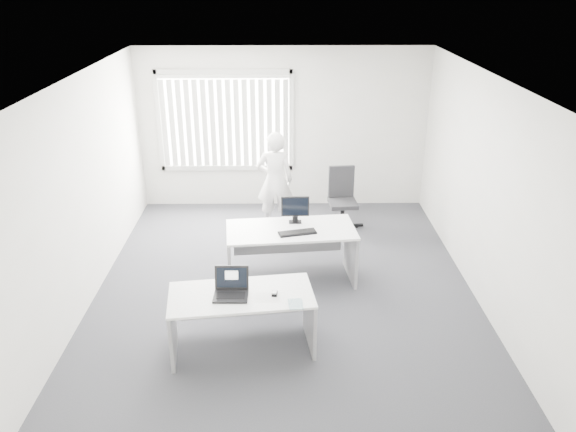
{
  "coord_description": "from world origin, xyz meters",
  "views": [
    {
      "loc": [
        -0.04,
        -6.53,
        3.93
      ],
      "look_at": [
        0.05,
        0.15,
        1.0
      ],
      "focal_mm": 35.0,
      "sensor_mm": 36.0,
      "label": 1
    }
  ],
  "objects_px": {
    "desk_far": "(291,243)",
    "office_chair": "(342,209)",
    "person": "(275,181)",
    "monitor": "(295,210)",
    "laptop": "(230,286)",
    "desk_near": "(242,310)"
  },
  "relations": [
    {
      "from": "person",
      "to": "monitor",
      "type": "relative_size",
      "value": 4.33
    },
    {
      "from": "desk_far",
      "to": "office_chair",
      "type": "xyz_separation_m",
      "value": [
        0.87,
        1.74,
        -0.25
      ]
    },
    {
      "from": "laptop",
      "to": "person",
      "type": "bearing_deg",
      "value": 83.52
    },
    {
      "from": "desk_near",
      "to": "office_chair",
      "type": "bearing_deg",
      "value": 58.98
    },
    {
      "from": "desk_far",
      "to": "monitor",
      "type": "bearing_deg",
      "value": 67.73
    },
    {
      "from": "desk_near",
      "to": "monitor",
      "type": "relative_size",
      "value": 4.36
    },
    {
      "from": "desk_near",
      "to": "person",
      "type": "height_order",
      "value": "person"
    },
    {
      "from": "monitor",
      "to": "person",
      "type": "bearing_deg",
      "value": 99.84
    },
    {
      "from": "office_chair",
      "to": "monitor",
      "type": "relative_size",
      "value": 2.69
    },
    {
      "from": "office_chair",
      "to": "person",
      "type": "relative_size",
      "value": 0.62
    },
    {
      "from": "desk_far",
      "to": "laptop",
      "type": "bearing_deg",
      "value": -118.46
    },
    {
      "from": "person",
      "to": "laptop",
      "type": "relative_size",
      "value": 4.41
    },
    {
      "from": "office_chair",
      "to": "monitor",
      "type": "xyz_separation_m",
      "value": [
        -0.81,
        -1.53,
        0.65
      ]
    },
    {
      "from": "desk_far",
      "to": "laptop",
      "type": "distance_m",
      "value": 1.76
    },
    {
      "from": "laptop",
      "to": "desk_far",
      "type": "bearing_deg",
      "value": 68.23
    },
    {
      "from": "desk_near",
      "to": "person",
      "type": "relative_size",
      "value": 1.01
    },
    {
      "from": "office_chair",
      "to": "monitor",
      "type": "height_order",
      "value": "monitor"
    },
    {
      "from": "office_chair",
      "to": "person",
      "type": "height_order",
      "value": "person"
    },
    {
      "from": "person",
      "to": "office_chair",
      "type": "bearing_deg",
      "value": 175.78
    },
    {
      "from": "desk_far",
      "to": "person",
      "type": "xyz_separation_m",
      "value": [
        -0.23,
        1.75,
        0.25
      ]
    },
    {
      "from": "desk_far",
      "to": "office_chair",
      "type": "bearing_deg",
      "value": 57.65
    },
    {
      "from": "laptop",
      "to": "monitor",
      "type": "xyz_separation_m",
      "value": [
        0.73,
        1.8,
        0.11
      ]
    }
  ]
}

